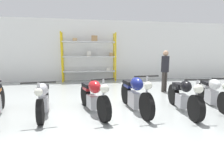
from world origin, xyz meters
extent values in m
plane|color=#9EA3A0|center=(0.00, 0.00, 0.00)|extent=(30.00, 30.00, 0.00)
cube|color=white|center=(0.00, 6.17, 1.80)|extent=(30.00, 0.08, 3.60)
cylinder|color=yellow|center=(-2.01, 5.53, 1.41)|extent=(0.08, 0.08, 2.82)
cylinder|color=yellow|center=(1.06, 5.53, 1.41)|extent=(0.08, 0.08, 2.82)
cylinder|color=yellow|center=(-2.01, 6.08, 1.41)|extent=(0.08, 0.08, 2.82)
cylinder|color=yellow|center=(1.06, 6.08, 1.41)|extent=(0.08, 0.08, 2.82)
cube|color=silver|center=(-0.48, 5.81, 0.58)|extent=(3.07, 0.55, 0.05)
cube|color=silver|center=(-0.48, 5.81, 1.43)|extent=(3.07, 0.55, 0.05)
cube|color=silver|center=(-0.48, 5.81, 2.29)|extent=(3.07, 0.55, 0.05)
cube|color=tan|center=(0.85, 5.89, 1.57)|extent=(0.20, 0.28, 0.21)
cube|color=silver|center=(0.65, 5.75, 0.69)|extent=(0.20, 0.26, 0.18)
cube|color=#A87F51|center=(-0.16, 5.65, 2.47)|extent=(0.33, 0.22, 0.31)
cube|color=tan|center=(-1.27, 5.90, 2.41)|extent=(0.26, 0.21, 0.18)
cube|color=silver|center=(-0.48, 5.83, 1.61)|extent=(0.25, 0.26, 0.31)
cylinder|color=black|center=(-3.24, 0.73, 0.33)|extent=(0.28, 0.67, 0.66)
cylinder|color=black|center=(-1.81, -0.65, 0.29)|extent=(0.19, 0.60, 0.58)
cylinder|color=black|center=(-1.98, 0.81, 0.29)|extent=(0.19, 0.60, 0.58)
cube|color=#ADADB2|center=(-1.90, 0.13, 0.26)|extent=(0.27, 0.47, 0.37)
ellipsoid|color=#B7B7BF|center=(-1.88, -0.04, 0.68)|extent=(0.34, 0.51, 0.33)
cube|color=black|center=(-1.94, 0.47, 0.63)|extent=(0.29, 0.54, 0.10)
cube|color=#B7B7BF|center=(-1.95, 0.55, 0.54)|extent=(0.24, 0.38, 0.12)
cylinder|color=#ADADB2|center=(-1.81, -0.63, 0.62)|extent=(0.06, 0.06, 0.66)
sphere|color=silver|center=(-1.81, -0.70, 0.75)|extent=(0.18, 0.18, 0.18)
cylinder|color=black|center=(-1.82, -0.60, 0.95)|extent=(0.73, 0.12, 0.04)
cylinder|color=black|center=(-0.38, -0.74, 0.32)|extent=(0.30, 0.64, 0.63)
cylinder|color=black|center=(-0.79, 0.70, 0.32)|extent=(0.30, 0.64, 0.63)
cube|color=#ADADB2|center=(-0.60, 0.03, 0.28)|extent=(0.35, 0.47, 0.35)
ellipsoid|color=#B2191E|center=(-0.55, -0.14, 0.73)|extent=(0.43, 0.61, 0.34)
cube|color=black|center=(-0.71, 0.42, 0.68)|extent=(0.38, 0.61, 0.10)
cube|color=#B2191E|center=(-0.72, 0.45, 0.59)|extent=(0.30, 0.43, 0.12)
cylinder|color=#ADADB2|center=(-0.38, -0.72, 0.66)|extent=(0.06, 0.06, 0.69)
sphere|color=silver|center=(-0.37, -0.79, 0.80)|extent=(0.21, 0.21, 0.21)
cylinder|color=black|center=(-0.39, -0.69, 1.00)|extent=(0.56, 0.19, 0.04)
cylinder|color=black|center=(0.64, -0.81, 0.34)|extent=(0.17, 0.69, 0.68)
cylinder|color=black|center=(0.50, 0.70, 0.34)|extent=(0.17, 0.69, 0.68)
cube|color=#ADADB2|center=(0.57, 0.00, 0.31)|extent=(0.25, 0.53, 0.43)
ellipsoid|color=navy|center=(0.58, -0.17, 0.78)|extent=(0.35, 0.57, 0.35)
cube|color=black|center=(0.53, 0.41, 0.73)|extent=(0.30, 0.60, 0.10)
cube|color=navy|center=(0.53, 0.43, 0.64)|extent=(0.25, 0.42, 0.12)
cylinder|color=#ADADB2|center=(0.64, -0.79, 0.70)|extent=(0.05, 0.05, 0.72)
sphere|color=silver|center=(0.64, -0.86, 0.86)|extent=(0.19, 0.19, 0.19)
cylinder|color=black|center=(0.63, -0.76, 1.06)|extent=(0.61, 0.09, 0.04)
cylinder|color=black|center=(1.75, -1.07, 0.32)|extent=(0.23, 0.65, 0.64)
cylinder|color=black|center=(1.98, 0.40, 0.32)|extent=(0.23, 0.65, 0.64)
cube|color=#ADADB2|center=(1.88, -0.29, 0.29)|extent=(0.31, 0.45, 0.35)
ellipsoid|color=black|center=(1.85, -0.45, 0.73)|extent=(0.33, 0.46, 0.31)
cube|color=black|center=(1.92, 0.02, 0.68)|extent=(0.29, 0.51, 0.10)
cube|color=black|center=(1.94, 0.14, 0.59)|extent=(0.24, 0.36, 0.12)
cylinder|color=#ADADB2|center=(1.76, -1.05, 0.65)|extent=(0.06, 0.06, 0.67)
sphere|color=silver|center=(1.75, -1.12, 0.79)|extent=(0.21, 0.21, 0.21)
cylinder|color=black|center=(1.76, -1.02, 0.99)|extent=(0.57, 0.12, 0.04)
cylinder|color=black|center=(2.88, -0.66, 0.29)|extent=(0.27, 0.59, 0.58)
cylinder|color=black|center=(3.31, 0.83, 0.29)|extent=(0.27, 0.59, 0.58)
cube|color=#ADADB2|center=(3.11, 0.13, 0.26)|extent=(0.34, 0.54, 0.42)
ellipsoid|color=silver|center=(3.06, -0.03, 0.68)|extent=(0.40, 0.59, 0.31)
cube|color=black|center=(3.22, 0.51, 0.63)|extent=(0.36, 0.59, 0.10)
cube|color=silver|center=(3.23, 0.57, 0.54)|extent=(0.28, 0.42, 0.12)
cylinder|color=#38332D|center=(2.62, 2.27, 0.42)|extent=(0.13, 0.13, 0.84)
cylinder|color=#38332D|center=(2.48, 2.17, 0.42)|extent=(0.13, 0.13, 0.84)
cylinder|color=#232328|center=(2.55, 2.22, 1.17)|extent=(0.45, 0.45, 0.66)
sphere|color=tan|center=(2.55, 2.22, 1.62)|extent=(0.23, 0.23, 0.23)
camera|label=1|loc=(-0.82, -4.64, 1.56)|focal=28.00mm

